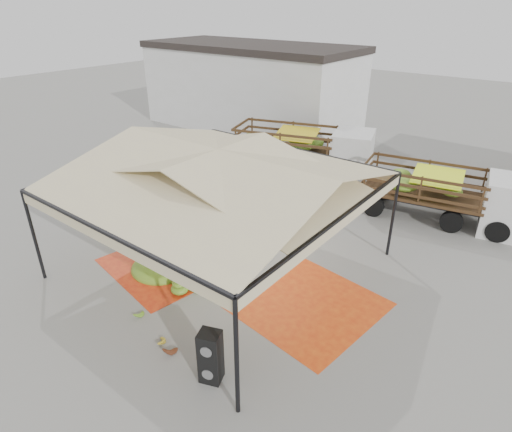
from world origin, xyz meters
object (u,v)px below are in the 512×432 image
Objects in this scene: speaker_stack at (211,357)px; truck_left at (308,145)px; banana_heap at (188,247)px; truck_right at (451,190)px; vendor at (269,191)px.

truck_left is (-5.32, 12.71, 0.74)m from speaker_stack.
speaker_stack is (4.06, -3.18, 0.14)m from banana_heap.
speaker_stack is 11.72m from truck_right.
banana_heap is at bearing -135.64° from truck_right.
truck_right is at bearing -128.15° from vendor.
banana_heap is 10.28m from truck_right.
vendor is 7.04m from truck_right.
banana_heap is 5.16m from speaker_stack.
vendor is 5.11m from truck_left.
truck_right is at bearing 59.96° from speaker_stack.
vendor is at bearing -93.58° from truck_left.
truck_left reaches higher than banana_heap.
truck_right is (7.17, -1.15, -0.12)m from truck_left.
truck_left is at bearing 160.42° from truck_right.
speaker_stack is at bearing -109.53° from truck_right.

